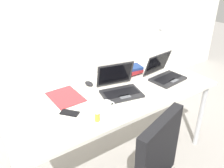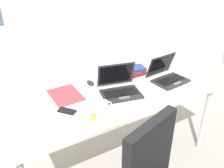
{
  "view_description": "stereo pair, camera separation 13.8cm",
  "coord_description": "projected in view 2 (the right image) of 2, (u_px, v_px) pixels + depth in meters",
  "views": [
    {
      "loc": [
        -1.0,
        -1.43,
        1.74
      ],
      "look_at": [
        0.0,
        0.0,
        0.82
      ],
      "focal_mm": 38.13,
      "sensor_mm": 36.0,
      "label": 1
    },
    {
      "loc": [
        -0.88,
        -1.51,
        1.74
      ],
      "look_at": [
        0.0,
        0.0,
        0.82
      ],
      "focal_mm": 38.13,
      "sensor_mm": 36.0,
      "label": 2
    }
  ],
  "objects": [
    {
      "name": "paper_folder_mid_desk",
      "position": [
        66.0,
        95.0,
        1.96
      ],
      "size": [
        0.23,
        0.31,
        0.01
      ],
      "primitive_type": "cube",
      "rotation": [
        0.0,
        0.0,
        0.02
      ],
      "color": "red",
      "rests_on": "desk"
    },
    {
      "name": "ground_plane",
      "position": [
        112.0,
        157.0,
        2.35
      ],
      "size": [
        12.0,
        12.0,
        0.0
      ],
      "primitive_type": "plane",
      "color": "gray"
    },
    {
      "name": "coffee_mug",
      "position": [
        103.0,
        107.0,
        1.73
      ],
      "size": [
        0.11,
        0.08,
        0.09
      ],
      "color": "white",
      "rests_on": "desk"
    },
    {
      "name": "desk_lamp",
      "position": [
        164.0,
        46.0,
        2.49
      ],
      "size": [
        0.12,
        0.18,
        0.4
      ],
      "color": "white",
      "rests_on": "desk"
    },
    {
      "name": "wall_back",
      "position": [
        61.0,
        5.0,
        2.59
      ],
      "size": [
        6.0,
        0.13,
        2.6
      ],
      "color": "silver",
      "rests_on": "ground_plane"
    },
    {
      "name": "laptop_near_mouse",
      "position": [
        168.0,
        76.0,
        2.19
      ],
      "size": [
        0.34,
        0.31,
        0.23
      ],
      "color": "#232326",
      "rests_on": "desk"
    },
    {
      "name": "laptop_far_corner",
      "position": [
        119.0,
        88.0,
        1.98
      ],
      "size": [
        0.38,
        0.35,
        0.23
      ],
      "color": "#232326",
      "rests_on": "desk"
    },
    {
      "name": "computer_mouse",
      "position": [
        90.0,
        83.0,
        2.13
      ],
      "size": [
        0.06,
        0.1,
        0.03
      ],
      "primitive_type": "ellipsoid",
      "rotation": [
        0.0,
        0.0,
        0.09
      ],
      "color": "black",
      "rests_on": "desk"
    },
    {
      "name": "desk",
      "position": [
        112.0,
        98.0,
        2.04
      ],
      "size": [
        1.8,
        0.8,
        0.74
      ],
      "color": "silver",
      "rests_on": "ground_plane"
    },
    {
      "name": "cell_phone",
      "position": [
        67.0,
        111.0,
        1.75
      ],
      "size": [
        0.13,
        0.15,
        0.01
      ],
      "primitive_type": "cube",
      "rotation": [
        0.0,
        0.0,
        0.66
      ],
      "color": "black",
      "rests_on": "desk"
    },
    {
      "name": "book_stack",
      "position": [
        135.0,
        71.0,
        2.31
      ],
      "size": [
        0.19,
        0.18,
        0.08
      ],
      "color": "#4C4C51",
      "rests_on": "desk"
    },
    {
      "name": "pill_bottle",
      "position": [
        93.0,
        115.0,
        1.65
      ],
      "size": [
        0.04,
        0.04,
        0.08
      ],
      "color": "gold",
      "rests_on": "desk"
    }
  ]
}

